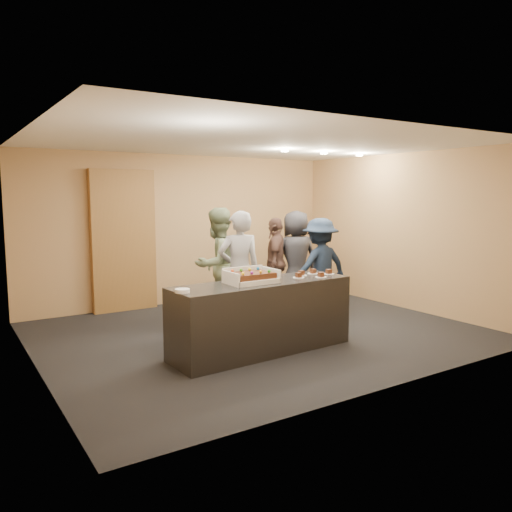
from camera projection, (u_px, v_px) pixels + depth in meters
The scene contains 17 objects.
room at pixel (259, 240), 7.10m from camera, with size 6.04×6.00×2.70m.
serving_counter at pixel (262, 317), 6.32m from camera, with size 2.40×0.70×0.90m, color black.
storage_cabinet at pixel (124, 241), 8.49m from camera, with size 1.09×0.15×2.41m, color brown.
cake_box at pixel (250, 279), 6.19m from camera, with size 0.61×0.42×0.18m.
sheet_cake at pixel (251, 275), 6.17m from camera, with size 0.52×0.36×0.11m.
plate_stack at pixel (182, 291), 5.56m from camera, with size 0.17×0.17×0.04m, color white.
slice_a at pixel (299, 276), 6.54m from camera, with size 0.15×0.15×0.07m.
slice_b at pixel (301, 274), 6.72m from camera, with size 0.15×0.15×0.07m.
slice_c at pixel (321, 276), 6.59m from camera, with size 0.15×0.15×0.07m.
slice_d at pixel (313, 272), 6.88m from camera, with size 0.15×0.15×0.07m.
slice_e at pixel (329, 272), 6.85m from camera, with size 0.15×0.15×0.07m.
person_server_grey at pixel (239, 270), 7.35m from camera, with size 0.64×0.42×1.75m, color #99999E.
person_sage_man at pixel (218, 265), 7.83m from camera, with size 0.87×0.68×1.79m, color gray.
person_navy_man at pixel (320, 266), 8.29m from camera, with size 1.04×0.60×1.60m, color #172439.
person_brown_extra at pixel (276, 262), 8.90m from camera, with size 0.93×0.39×1.59m, color #50352D.
person_dark_suit at pixel (296, 258), 8.96m from camera, with size 0.83×0.54×1.70m, color #252429.
ceiling_spotlights at pixel (324, 153), 8.21m from camera, with size 1.72×0.12×0.03m.
Camera 1 is at (-3.86, -5.93, 1.99)m, focal length 35.00 mm.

